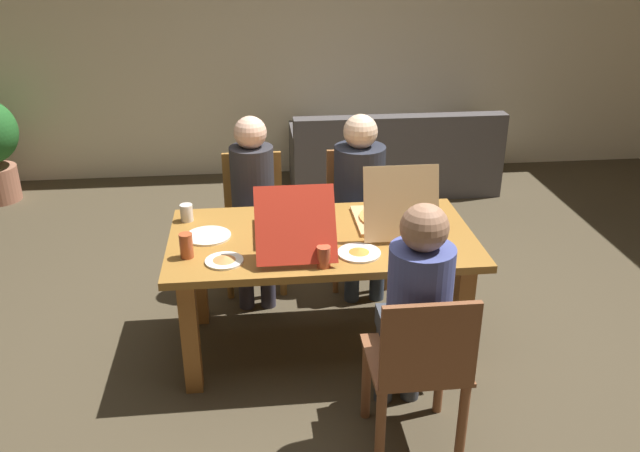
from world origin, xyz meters
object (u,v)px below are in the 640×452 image
Objects in this scene: plate_1 at (359,252)px; drinking_glass_2 at (186,246)px; dining_table at (322,253)px; person_2 at (360,187)px; drinking_glass_1 at (324,257)px; plate_2 at (224,260)px; drinking_glass_0 at (187,213)px; pizza_box_1 at (392,216)px; person_1 at (415,304)px; pizza_box_0 at (292,229)px; person_0 at (253,193)px; chair_1 at (419,368)px; chair_2 at (356,208)px; couch at (393,160)px; plate_0 at (208,236)px; chair_0 at (254,216)px.

drinking_glass_2 reaches higher than plate_1.
dining_table is 12.74× the size of drinking_glass_2.
person_2 reaches higher than drinking_glass_1.
drinking_glass_1 reaches higher than plate_2.
drinking_glass_0 is at bearing 150.22° from plate_1.
person_2 reaches higher than drinking_glass_0.
drinking_glass_0 is at bearing 170.95° from pizza_box_1.
person_2 is at bearing 22.84° from drinking_glass_0.
person_1 is at bearing -72.21° from plate_1.
drinking_glass_1 is at bearing -69.67° from pizza_box_0.
plate_1 is (0.17, -0.25, 0.12)m from dining_table.
person_0 is 5.27× the size of plate_1.
pizza_box_1 reaches higher than drinking_glass_1.
person_2 is 1.83× the size of pizza_box_0.
drinking_glass_0 is at bearing 132.36° from chair_1.
pizza_box_1 reaches higher than pizza_box_0.
chair_2 is 0.47× the size of couch.
plate_0 is at bearing 139.41° from person_1.
dining_table is at bearing 124.44° from plate_1.
drinking_glass_0 is (-0.61, 0.30, 0.00)m from pizza_box_0.
pizza_box_0 is 0.46m from plate_2.
drinking_glass_1 is at bearing -134.10° from pizza_box_1.
drinking_glass_1 is 0.73m from drinking_glass_2.
person_0 reaches higher than drinking_glass_1.
drinking_glass_0 is at bearing 135.93° from person_1.
couch reaches higher than plate_1.
chair_1 is 1.10m from pizza_box_0.
plate_0 is at bearing 145.30° from drinking_glass_1.
plate_0 is (-0.26, -0.83, 0.25)m from chair_0.
drinking_glass_2 is at bearing -165.55° from dining_table.
person_0 is at bearing 68.78° from drinking_glass_2.
plate_1 is at bearing -105.81° from couch.
chair_0 is 1.17m from drinking_glass_2.
person_0 is at bearing -90.00° from chair_0.
person_1 is 1.92× the size of pizza_box_0.
dining_table is at bearing 1.96° from pizza_box_0.
drinking_glass_2 is (-0.10, -0.24, 0.06)m from plate_0.
pizza_box_1 is at bearing 13.21° from dining_table.
chair_1 reaches higher than plate_0.
drinking_glass_2 is 0.07× the size of couch.
chair_0 reaches higher than plate_0.
pizza_box_0 reaches higher than plate_2.
chair_2 is 1.19m from plate_1.
drinking_glass_1 is 0.06× the size of couch.
drinking_glass_0 reaches higher than couch.
person_0 reaches higher than chair_1.
pizza_box_1 reaches higher than dining_table.
chair_2 is (0.35, 0.91, -0.12)m from dining_table.
person_2 is (-0.00, 1.70, 0.23)m from chair_1.
plate_1 is (-0.17, -1.01, 0.02)m from person_2.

